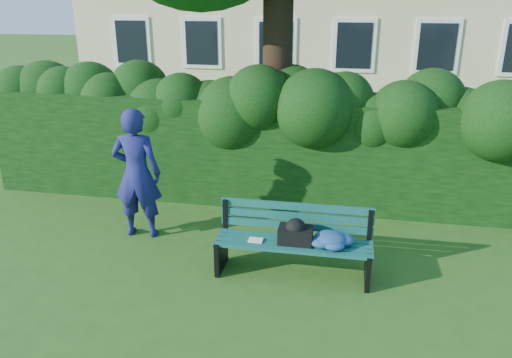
# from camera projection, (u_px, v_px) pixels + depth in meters

# --- Properties ---
(ground) EXTENTS (80.00, 80.00, 0.00)m
(ground) POSITION_uv_depth(u_px,v_px,m) (248.00, 259.00, 6.81)
(ground) COLOR #2B591B
(ground) RESTS_ON ground
(hedge) EXTENTS (10.00, 1.00, 1.80)m
(hedge) POSITION_uv_depth(u_px,v_px,m) (274.00, 150.00, 8.53)
(hedge) COLOR black
(hedge) RESTS_ON ground
(park_bench) EXTENTS (1.97, 0.57, 0.89)m
(park_bench) POSITION_uv_depth(u_px,v_px,m) (303.00, 240.00, 6.26)
(park_bench) COLOR #0E4641
(park_bench) RESTS_ON ground
(man_reading) EXTENTS (0.74, 0.52, 1.93)m
(man_reading) POSITION_uv_depth(u_px,v_px,m) (137.00, 174.00, 7.20)
(man_reading) COLOR navy
(man_reading) RESTS_ON ground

